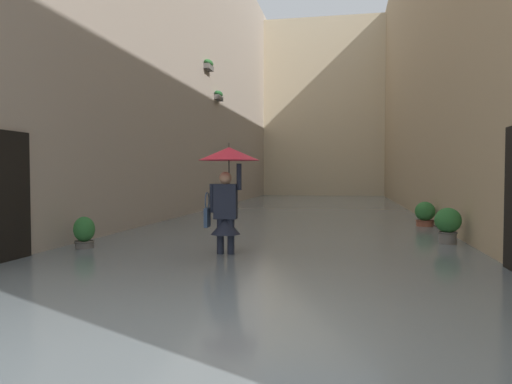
# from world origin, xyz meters

# --- Properties ---
(ground_plane) EXTENTS (65.29, 65.29, 0.00)m
(ground_plane) POSITION_xyz_m (0.00, -13.06, 0.00)
(ground_plane) COLOR slate
(flood_water) EXTENTS (8.26, 32.11, 0.19)m
(flood_water) POSITION_xyz_m (0.00, -13.06, 0.09)
(flood_water) COLOR slate
(flood_water) RESTS_ON ground_plane
(building_facade_left) EXTENTS (2.04, 30.11, 11.48)m
(building_facade_left) POSITION_xyz_m (-4.63, -13.05, 5.74)
(building_facade_left) COLOR tan
(building_facade_left) RESTS_ON ground_plane
(building_facade_right) EXTENTS (2.04, 30.11, 11.61)m
(building_facade_right) POSITION_xyz_m (4.63, -13.05, 5.80)
(building_facade_right) COLOR #A89989
(building_facade_right) RESTS_ON ground_plane
(building_facade_far) EXTENTS (11.06, 1.80, 11.22)m
(building_facade_far) POSITION_xyz_m (0.00, -27.01, 5.61)
(building_facade_far) COLOR beige
(building_facade_far) RESTS_ON ground_plane
(person_wading) EXTENTS (1.03, 1.03, 2.05)m
(person_wading) POSITION_xyz_m (0.54, -4.24, 1.43)
(person_wading) COLOR #4C4233
(person_wading) RESTS_ON ground_plane
(potted_plant_mid_right) EXTENTS (0.38, 0.38, 0.76)m
(potted_plant_mid_right) POSITION_xyz_m (3.26, -4.38, 0.40)
(potted_plant_mid_right) COLOR #66605B
(potted_plant_mid_right) RESTS_ON ground_plane
(potted_plant_far_left) EXTENTS (0.51, 0.51, 0.82)m
(potted_plant_far_left) POSITION_xyz_m (-3.43, -9.32, 0.44)
(potted_plant_far_left) COLOR brown
(potted_plant_far_left) RESTS_ON ground_plane
(potted_plant_mid_left) EXTENTS (0.50, 0.50, 0.88)m
(potted_plant_mid_left) POSITION_xyz_m (-3.36, -6.18, 0.52)
(potted_plant_mid_left) COLOR #66605B
(potted_plant_mid_left) RESTS_ON ground_plane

